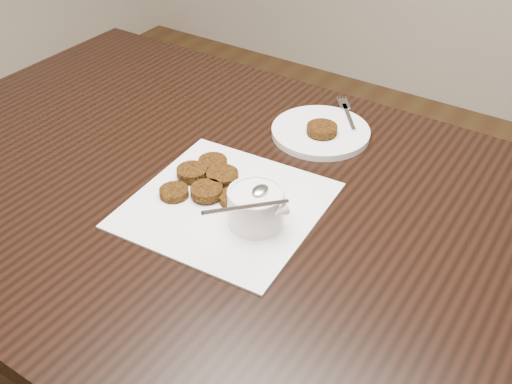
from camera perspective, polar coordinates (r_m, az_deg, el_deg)
table at (r=1.32m, az=-2.67°, el=-12.98°), size 1.42×0.91×0.75m
napkin at (r=1.03m, az=-2.86°, el=-1.25°), size 0.34×0.34×0.00m
sauce_ramekin at (r=0.95m, az=-0.01°, el=0.08°), size 0.15×0.15×0.13m
patty_cluster at (r=1.07m, az=-4.75°, el=1.01°), size 0.24×0.24×0.02m
plate_with_patty at (r=1.22m, az=6.26°, el=6.08°), size 0.28×0.28×0.03m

